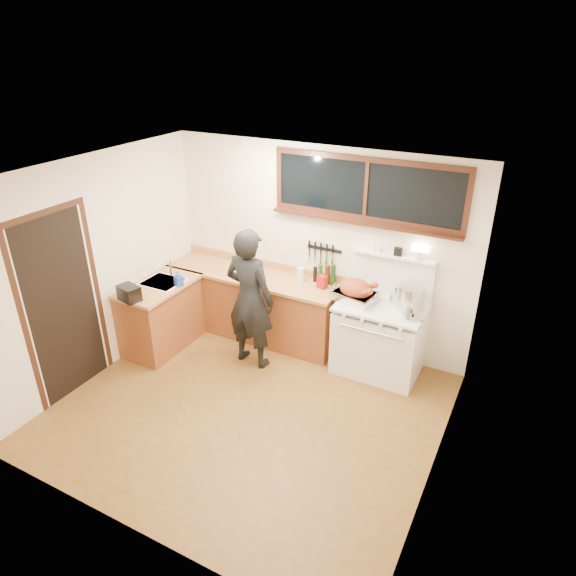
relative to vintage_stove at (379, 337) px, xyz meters
The scene contains 20 objects.
ground_plane 1.80m from the vintage_stove, 125.36° to the right, with size 4.00×3.50×0.02m, color brown.
room_shell 2.10m from the vintage_stove, 125.36° to the right, with size 4.10×3.60×2.65m.
counter_back 1.80m from the vintage_stove, behind, with size 2.44×0.64×1.00m.
counter_left 2.81m from the vintage_stove, 163.77° to the right, with size 0.64×1.09×0.90m.
sink_unit 2.80m from the vintage_stove, 165.17° to the right, with size 0.50×0.45×0.37m.
vintage_stove is the anchor object (origin of this frame).
back_window 1.67m from the vintage_stove, 142.49° to the left, with size 2.32×0.13×0.77m.
left_doorway 3.63m from the vintage_stove, 146.76° to the right, with size 0.02×1.04×2.17m.
knife_strip 1.29m from the vintage_stove, 160.78° to the left, with size 0.46×0.03×0.28m.
man 1.63m from the vintage_stove, 158.82° to the right, with size 0.68×0.47×1.78m.
soap_bottle 2.58m from the vintage_stove, 164.19° to the right, with size 0.12×0.12×0.20m.
toaster 3.03m from the vintage_stove, 154.81° to the right, with size 0.30×0.24×0.18m.
cutting_board 1.94m from the vintage_stove, behind, with size 0.39×0.30×0.13m.
roast_turkey 0.63m from the vintage_stove, behind, with size 0.57×0.47×0.27m.
stockpot 0.65m from the vintage_stove, 11.11° to the left, with size 0.38×0.38×0.28m.
saucepan 0.52m from the vintage_stove, 39.75° to the left, with size 0.21×0.30×0.12m.
pot_lid 0.60m from the vintage_stove, 17.10° to the right, with size 0.32×0.32×0.04m.
coffee_tin 0.96m from the vintage_stove, behind, with size 0.13×0.11×0.16m.
pitcher 1.26m from the vintage_stove, behind, with size 0.13×0.13×0.18m.
bottle_cluster 1.02m from the vintage_stove, 165.15° to the left, with size 0.30×0.07×0.28m.
Camera 1 is at (2.47, -3.78, 3.73)m, focal length 32.00 mm.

